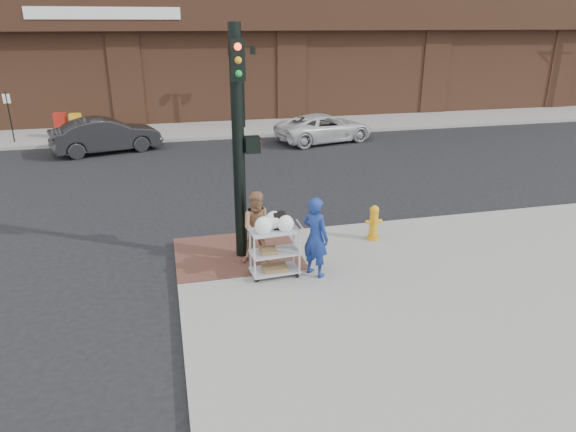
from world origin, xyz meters
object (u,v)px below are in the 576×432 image
object	(u,v)px
woman_blue	(316,237)
fire_hydrant	(374,222)
utility_cart	(275,248)
pedestrian_tan	(259,228)
traffic_signal_pole	(239,139)
lamp_post	(242,77)
minivan_white	(325,128)
sedan_dark	(106,135)

from	to	relation	value
woman_blue	fire_hydrant	size ratio (longest dim) A/B	1.96
utility_cart	fire_hydrant	world-z (taller)	utility_cart
pedestrian_tan	utility_cart	bearing A→B (deg)	-67.53
traffic_signal_pole	pedestrian_tan	world-z (taller)	traffic_signal_pole
traffic_signal_pole	pedestrian_tan	bearing A→B (deg)	-54.20
lamp_post	fire_hydrant	distance (m)	15.21
lamp_post	utility_cart	world-z (taller)	lamp_post
woman_blue	minivan_white	size ratio (longest dim) A/B	0.38
sedan_dark	traffic_signal_pole	bearing A→B (deg)	-177.99
sedan_dark	minivan_white	world-z (taller)	sedan_dark
woman_blue	sedan_dark	world-z (taller)	woman_blue
lamp_post	woman_blue	xyz separation A→B (m)	(-1.16, -16.52, -1.61)
woman_blue	utility_cart	distance (m)	0.88
lamp_post	traffic_signal_pole	distance (m)	15.43
pedestrian_tan	fire_hydrant	xyz separation A→B (m)	(2.93, 0.59, -0.37)
sedan_dark	fire_hydrant	xyz separation A→B (m)	(7.11, -11.68, -0.13)
traffic_signal_pole	fire_hydrant	distance (m)	3.94
utility_cart	fire_hydrant	distance (m)	3.05
minivan_white	fire_hydrant	size ratio (longest dim) A/B	5.18
pedestrian_tan	utility_cart	world-z (taller)	pedestrian_tan
minivan_white	traffic_signal_pole	bearing A→B (deg)	140.86
pedestrian_tan	minivan_white	xyz separation A→B (m)	(5.34, 12.08, -0.33)
pedestrian_tan	woman_blue	bearing A→B (deg)	-32.65
sedan_dark	lamp_post	bearing A→B (deg)	-78.10
pedestrian_tan	fire_hydrant	bearing A→B (deg)	19.44
pedestrian_tan	minivan_white	bearing A→B (deg)	74.32
traffic_signal_pole	utility_cart	size ratio (longest dim) A/B	3.60
lamp_post	minivan_white	size ratio (longest dim) A/B	0.88
pedestrian_tan	sedan_dark	bearing A→B (deg)	116.99
sedan_dark	fire_hydrant	bearing A→B (deg)	-164.77
minivan_white	utility_cart	xyz separation A→B (m)	(-5.15, -12.81, 0.15)
fire_hydrant	minivan_white	bearing A→B (deg)	78.19
lamp_post	pedestrian_tan	world-z (taller)	lamp_post
utility_cart	fire_hydrant	xyz separation A→B (m)	(2.75, 1.31, -0.18)
minivan_white	fire_hydrant	distance (m)	11.74
traffic_signal_pole	minivan_white	world-z (taller)	traffic_signal_pole
woman_blue	pedestrian_tan	size ratio (longest dim) A/B	1.05
woman_blue	pedestrian_tan	bearing A→B (deg)	15.09
traffic_signal_pole	woman_blue	world-z (taller)	traffic_signal_pole
minivan_white	pedestrian_tan	bearing A→B (deg)	142.83
minivan_white	lamp_post	bearing A→B (deg)	28.25
utility_cart	woman_blue	bearing A→B (deg)	-10.28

